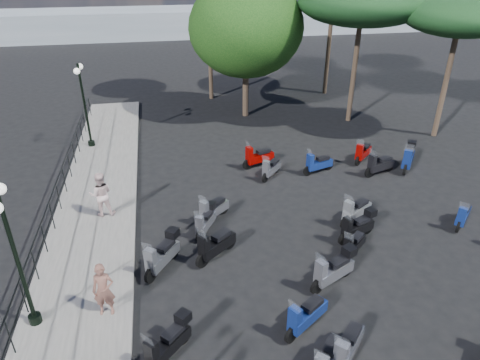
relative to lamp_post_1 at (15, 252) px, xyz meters
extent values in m
plane|color=black|center=(7.51, 1.04, -2.48)|extent=(120.00, 120.00, 0.00)
cube|color=#5F5C5B|center=(1.01, 4.04, -2.40)|extent=(3.00, 30.00, 0.15)
cylinder|color=black|center=(-0.29, -0.95, -1.78)|extent=(0.04, 0.04, 1.10)
cylinder|color=black|center=(-0.29, 0.41, -1.78)|extent=(0.04, 0.04, 1.10)
cylinder|color=black|center=(-0.29, 1.78, -1.78)|extent=(0.04, 0.04, 1.10)
cylinder|color=black|center=(-0.29, 3.15, -1.78)|extent=(0.04, 0.04, 1.10)
cylinder|color=black|center=(-0.29, 4.52, -1.78)|extent=(0.04, 0.04, 1.10)
cylinder|color=black|center=(-0.29, 5.89, -1.78)|extent=(0.04, 0.04, 1.10)
cylinder|color=black|center=(-0.29, 7.26, -1.78)|extent=(0.04, 0.04, 1.10)
cylinder|color=black|center=(-0.29, 8.62, -1.78)|extent=(0.04, 0.04, 1.10)
cylinder|color=black|center=(-0.29, 9.99, -1.78)|extent=(0.04, 0.04, 1.10)
cylinder|color=black|center=(-0.29, 11.36, -1.78)|extent=(0.04, 0.04, 1.10)
cylinder|color=black|center=(-0.29, 12.73, -1.78)|extent=(0.04, 0.04, 1.10)
cylinder|color=black|center=(-0.29, 14.10, -1.78)|extent=(0.04, 0.04, 1.10)
cylinder|color=black|center=(-0.29, 15.47, -1.78)|extent=(0.04, 0.04, 1.10)
cylinder|color=black|center=(-0.29, 16.84, -1.78)|extent=(0.04, 0.04, 1.10)
cube|color=black|center=(-0.29, 3.84, -1.25)|extent=(0.04, 26.00, 0.04)
cube|color=black|center=(-0.29, 3.84, -1.78)|extent=(0.04, 26.00, 0.04)
cylinder|color=black|center=(0.00, 0.00, -2.21)|extent=(0.33, 0.33, 0.24)
cylinder|color=black|center=(0.00, 0.00, -0.29)|extent=(0.11, 0.11, 4.08)
sphere|color=white|center=(-0.08, 0.45, 1.50)|extent=(0.29, 0.29, 0.29)
cylinder|color=black|center=(0.23, 12.05, -2.20)|extent=(0.33, 0.33, 0.25)
cylinder|color=black|center=(0.23, 12.05, -0.24)|extent=(0.11, 0.11, 4.17)
cylinder|color=black|center=(0.23, 12.05, 1.68)|extent=(0.06, 0.94, 0.04)
sphere|color=white|center=(0.24, 12.52, 1.58)|extent=(0.29, 0.29, 0.29)
sphere|color=white|center=(0.22, 11.58, 1.58)|extent=(0.29, 0.29, 0.29)
imported|color=brown|center=(1.85, -0.02, -1.53)|extent=(0.61, 0.43, 1.60)
imported|color=beige|center=(1.37, 5.16, -1.46)|extent=(0.86, 0.69, 1.73)
cylinder|color=black|center=(3.83, -1.32, -2.24)|extent=(0.41, 0.40, 0.47)
cube|color=black|center=(3.45, -1.70, -2.06)|extent=(1.15, 1.14, 0.34)
cube|color=black|center=(3.57, -1.59, -1.79)|extent=(0.63, 0.63, 0.14)
cube|color=black|center=(3.05, -2.10, -1.79)|extent=(0.36, 0.36, 0.69)
plane|color=white|center=(3.01, -2.14, -1.34)|extent=(0.32, 0.32, 0.37)
cube|color=black|center=(3.85, -1.31, -1.61)|extent=(0.46, 0.46, 0.26)
cylinder|color=black|center=(3.04, 1.18, -2.22)|extent=(0.39, 0.48, 0.52)
cylinder|color=black|center=(3.79, 2.23, -2.22)|extent=(0.39, 0.48, 0.52)
cube|color=#56585D|center=(3.45, 1.75, -2.03)|extent=(1.12, 1.35, 0.37)
cube|color=black|center=(3.55, 1.90, -1.72)|extent=(0.64, 0.71, 0.15)
cube|color=#56585D|center=(3.09, 1.25, -1.72)|extent=(0.40, 0.38, 0.76)
plane|color=white|center=(3.05, 1.20, -1.24)|extent=(0.38, 0.31, 0.40)
cube|color=black|center=(3.80, 2.25, -1.53)|extent=(0.49, 0.50, 0.28)
cylinder|color=black|center=(4.65, 1.57, -2.22)|extent=(0.48, 0.41, 0.52)
cylinder|color=black|center=(5.68, 2.38, -2.22)|extent=(0.48, 0.41, 0.52)
cube|color=black|center=(5.21, 2.01, -2.02)|extent=(1.34, 1.16, 0.37)
cube|color=black|center=(5.35, 2.12, -1.72)|extent=(0.71, 0.66, 0.15)
cube|color=black|center=(4.72, 1.62, -1.72)|extent=(0.39, 0.40, 0.76)
plane|color=white|center=(4.67, 1.58, -1.23)|extent=(0.32, 0.38, 0.40)
cylinder|color=black|center=(4.95, 3.78, -2.24)|extent=(0.42, 0.39, 0.48)
cylinder|color=black|center=(5.85, 4.58, -2.24)|extent=(0.42, 0.39, 0.48)
cube|color=#94959F|center=(5.44, 4.21, -2.06)|extent=(1.20, 1.12, 0.34)
cube|color=black|center=(5.56, 4.32, -1.78)|extent=(0.65, 0.62, 0.14)
cube|color=#94959F|center=(5.01, 3.83, -1.78)|extent=(0.36, 0.37, 0.70)
plane|color=white|center=(4.97, 3.79, -1.33)|extent=(0.31, 0.34, 0.37)
cylinder|color=black|center=(7.47, -2.44, -2.24)|extent=(0.39, 0.41, 0.47)
cube|color=#56585D|center=(7.11, -2.84, -2.07)|extent=(1.09, 1.16, 0.33)
cube|color=black|center=(7.22, -2.71, -1.80)|extent=(0.61, 0.63, 0.14)
plane|color=white|center=(6.70, -3.29, -1.36)|extent=(0.33, 0.30, 0.36)
cylinder|color=black|center=(7.80, -0.28, -2.22)|extent=(0.51, 0.32, 0.51)
cylinder|color=black|center=(8.95, 0.28, -2.22)|extent=(0.51, 0.32, 0.51)
cube|color=#94959F|center=(8.42, 0.02, -2.03)|extent=(1.41, 0.94, 0.36)
cube|color=black|center=(8.59, 0.10, -1.73)|extent=(0.72, 0.57, 0.15)
cube|color=#94959F|center=(7.88, -0.25, -1.73)|extent=(0.35, 0.39, 0.75)
plane|color=white|center=(7.82, -0.28, -1.25)|extent=(0.25, 0.40, 0.40)
cube|color=black|center=(8.97, 0.29, -1.54)|extent=(0.48, 0.47, 0.28)
cylinder|color=black|center=(4.72, 2.97, -2.26)|extent=(0.30, 0.42, 0.44)
cylinder|color=black|center=(5.27, 3.91, -2.26)|extent=(0.30, 0.42, 0.44)
cube|color=#94959F|center=(5.01, 3.48, -2.10)|extent=(0.86, 1.18, 0.31)
cube|color=black|center=(5.09, 3.61, -1.84)|extent=(0.51, 0.61, 0.13)
cube|color=#94959F|center=(4.75, 3.03, -1.84)|extent=(0.34, 0.31, 0.64)
plane|color=white|center=(4.73, 2.98, -1.43)|extent=(0.33, 0.24, 0.34)
cube|color=black|center=(5.27, 3.93, -1.68)|extent=(0.41, 0.41, 0.24)
cylinder|color=black|center=(8.02, 6.73, -2.25)|extent=(0.37, 0.40, 0.45)
cylinder|color=black|center=(8.78, 7.56, -2.25)|extent=(0.37, 0.40, 0.45)
cube|color=#94959F|center=(8.43, 7.18, -2.08)|extent=(1.06, 1.11, 0.32)
cube|color=black|center=(8.54, 7.29, -1.82)|extent=(0.59, 0.60, 0.13)
cube|color=#94959F|center=(8.07, 6.78, -1.82)|extent=(0.35, 0.34, 0.66)
plane|color=white|center=(8.03, 6.74, -1.40)|extent=(0.31, 0.29, 0.35)
cylinder|color=black|center=(8.10, -2.20, -2.23)|extent=(0.42, 0.43, 0.49)
cube|color=#94959F|center=(7.71, -2.61, -2.05)|extent=(1.18, 1.20, 0.35)
cube|color=black|center=(7.83, -2.48, -1.76)|extent=(0.65, 0.66, 0.14)
cube|color=#94959F|center=(7.31, -3.03, -1.76)|extent=(0.38, 0.38, 0.72)
plane|color=white|center=(7.26, -3.07, -1.30)|extent=(0.34, 0.33, 0.38)
cylinder|color=black|center=(6.53, -1.83, -2.23)|extent=(0.46, 0.36, 0.49)
cylinder|color=black|center=(7.55, -1.15, -2.23)|extent=(0.46, 0.36, 0.49)
cube|color=navy|center=(7.08, -1.46, -2.05)|extent=(1.29, 1.03, 0.35)
cube|color=black|center=(7.23, -1.37, -1.77)|extent=(0.68, 0.59, 0.14)
cube|color=navy|center=(6.60, -1.79, -1.77)|extent=(0.36, 0.38, 0.71)
plane|color=white|center=(6.55, -1.82, -1.31)|extent=(0.28, 0.37, 0.38)
cylinder|color=black|center=(9.54, 1.81, -2.24)|extent=(0.48, 0.27, 0.48)
cylinder|color=black|center=(10.64, 2.25, -2.24)|extent=(0.48, 0.27, 0.48)
cube|color=black|center=(10.13, 2.05, -2.06)|extent=(1.32, 0.80, 0.34)
cube|color=black|center=(10.29, 2.11, -1.79)|extent=(0.66, 0.50, 0.14)
cube|color=black|center=(9.61, 1.84, -1.79)|extent=(0.31, 0.36, 0.69)
plane|color=white|center=(9.55, 1.81, -1.34)|extent=(0.21, 0.38, 0.37)
cube|color=black|center=(10.65, 2.26, -1.61)|extent=(0.43, 0.42, 0.26)
cylinder|color=black|center=(9.99, 2.71, -2.23)|extent=(0.48, 0.34, 0.50)
cylinder|color=black|center=(11.06, 3.35, -2.23)|extent=(0.48, 0.34, 0.50)
cube|color=#9A9DA3|center=(10.57, 3.06, -2.04)|extent=(1.34, 0.99, 0.35)
cube|color=black|center=(10.72, 3.15, -1.75)|extent=(0.69, 0.58, 0.15)
cube|color=#9A9DA3|center=(10.06, 2.76, -1.75)|extent=(0.35, 0.38, 0.73)
plane|color=white|center=(10.01, 2.72, -1.29)|extent=(0.27, 0.38, 0.39)
cylinder|color=black|center=(7.53, 8.09, -2.23)|extent=(0.51, 0.26, 0.50)
cylinder|color=black|center=(8.71, 8.50, -2.23)|extent=(0.51, 0.26, 0.50)
cube|color=#8E0503|center=(8.17, 8.31, -2.04)|extent=(1.40, 0.78, 0.35)
cube|color=black|center=(8.34, 8.37, -1.75)|extent=(0.69, 0.50, 0.15)
cube|color=#8E0503|center=(7.61, 8.12, -1.75)|extent=(0.32, 0.37, 0.73)
plane|color=white|center=(7.55, 8.10, -1.28)|extent=(0.21, 0.40, 0.39)
cylinder|color=black|center=(9.19, 0.85, -2.27)|extent=(0.38, 0.34, 0.43)
cylinder|color=black|center=(10.01, 1.53, -2.27)|extent=(0.38, 0.34, 0.43)
cube|color=black|center=(9.63, 1.22, -2.11)|extent=(1.08, 0.97, 0.30)
cube|color=black|center=(9.75, 1.32, -1.86)|extent=(0.58, 0.54, 0.12)
cube|color=black|center=(9.24, 0.90, -1.86)|extent=(0.32, 0.33, 0.62)
plane|color=white|center=(9.20, 0.87, -1.46)|extent=(0.27, 0.30, 0.33)
cylinder|color=black|center=(12.70, 7.50, -2.24)|extent=(0.41, 0.39, 0.47)
cylinder|color=black|center=(13.56, 8.30, -2.24)|extent=(0.41, 0.39, 0.47)
cube|color=#8E0503|center=(13.17, 7.93, -2.07)|extent=(1.16, 1.11, 0.33)
cube|color=black|center=(13.29, 8.04, -1.79)|extent=(0.63, 0.62, 0.14)
cube|color=#8E0503|center=(12.76, 7.55, -1.79)|extent=(0.36, 0.36, 0.69)
plane|color=white|center=(12.72, 7.51, -1.35)|extent=(0.31, 0.32, 0.36)
cylinder|color=black|center=(10.06, 6.96, -2.24)|extent=(0.47, 0.23, 0.47)
cylinder|color=black|center=(11.17, 7.31, -2.24)|extent=(0.47, 0.23, 0.47)
cube|color=navy|center=(10.66, 7.15, -2.07)|extent=(1.31, 0.70, 0.33)
cube|color=black|center=(10.82, 7.20, -1.80)|extent=(0.64, 0.45, 0.14)
cube|color=navy|center=(10.13, 6.98, -1.80)|extent=(0.29, 0.34, 0.68)
plane|color=white|center=(10.08, 6.96, -1.36)|extent=(0.18, 0.38, 0.36)
cylinder|color=black|center=(13.86, 1.71, -2.26)|extent=(0.38, 0.36, 0.44)
cylinder|color=black|center=(14.67, 2.45, -2.26)|extent=(0.38, 0.36, 0.44)
cube|color=navy|center=(14.30, 2.11, -2.09)|extent=(1.08, 1.03, 0.31)
cube|color=black|center=(14.41, 2.21, -1.84)|extent=(0.59, 0.57, 0.13)
cube|color=navy|center=(13.91, 1.76, -1.84)|extent=(0.33, 0.34, 0.64)
plane|color=white|center=(13.87, 1.72, -1.43)|extent=(0.29, 0.30, 0.34)
cylinder|color=black|center=(12.67, 6.25, -2.23)|extent=(0.50, 0.25, 0.49)
cylinder|color=black|center=(13.84, 6.63, -2.23)|extent=(0.50, 0.25, 0.49)
cube|color=black|center=(13.31, 6.46, -2.05)|extent=(1.37, 0.74, 0.35)
cube|color=black|center=(13.47, 6.51, -1.76)|extent=(0.68, 0.48, 0.14)
cube|color=black|center=(12.75, 6.28, -1.76)|extent=(0.31, 0.36, 0.72)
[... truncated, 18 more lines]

